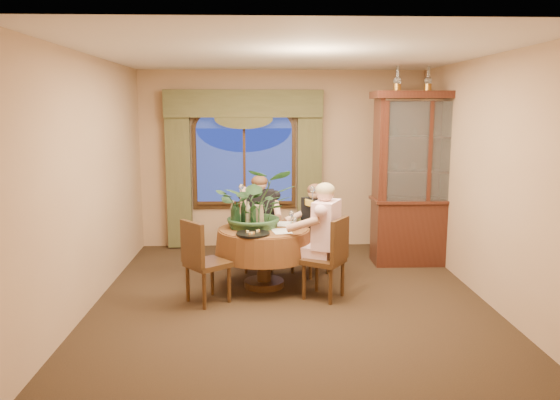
{
  "coord_description": "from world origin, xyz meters",
  "views": [
    {
      "loc": [
        -0.35,
        -6.18,
        2.2
      ],
      "look_at": [
        -0.11,
        0.4,
        1.1
      ],
      "focal_mm": 35.0,
      "sensor_mm": 36.0,
      "label": 1
    }
  ],
  "objects_px": {
    "person_back": "(259,222)",
    "stoneware_vase": "(259,216)",
    "china_cabinet": "(424,179)",
    "chair_right": "(324,258)",
    "wine_bottle_4": "(234,216)",
    "wine_bottle_1": "(253,216)",
    "oil_lamp_left": "(397,78)",
    "olive_bowl": "(265,227)",
    "centerpiece_plant": "(257,176)",
    "oil_lamp_center": "(428,79)",
    "chair_back_right": "(310,239)",
    "person_scarf": "(316,231)",
    "wine_bottle_0": "(237,215)",
    "wine_bottle_5": "(244,213)",
    "oil_lamp_right": "(459,79)",
    "chair_front_left": "(208,262)",
    "chair_back": "(257,235)",
    "person_pink": "(326,239)",
    "wine_bottle_3": "(233,213)",
    "dining_table": "(264,257)"
  },
  "relations": [
    {
      "from": "chair_right",
      "to": "olive_bowl",
      "type": "relative_size",
      "value": 6.6
    },
    {
      "from": "oil_lamp_right",
      "to": "china_cabinet",
      "type": "bearing_deg",
      "value": 180.0
    },
    {
      "from": "chair_front_left",
      "to": "wine_bottle_4",
      "type": "height_order",
      "value": "wine_bottle_4"
    },
    {
      "from": "centerpiece_plant",
      "to": "wine_bottle_0",
      "type": "height_order",
      "value": "centerpiece_plant"
    },
    {
      "from": "oil_lamp_center",
      "to": "olive_bowl",
      "type": "xyz_separation_m",
      "value": [
        -2.26,
        -1.05,
        -1.84
      ]
    },
    {
      "from": "wine_bottle_1",
      "to": "person_pink",
      "type": "bearing_deg",
      "value": -18.31
    },
    {
      "from": "chair_back_right",
      "to": "person_scarf",
      "type": "height_order",
      "value": "person_scarf"
    },
    {
      "from": "oil_lamp_right",
      "to": "chair_front_left",
      "type": "height_order",
      "value": "oil_lamp_right"
    },
    {
      "from": "oil_lamp_center",
      "to": "wine_bottle_0",
      "type": "height_order",
      "value": "oil_lamp_center"
    },
    {
      "from": "oil_lamp_right",
      "to": "stoneware_vase",
      "type": "xyz_separation_m",
      "value": [
        -2.76,
        -0.92,
        -1.72
      ]
    },
    {
      "from": "olive_bowl",
      "to": "stoneware_vase",
      "type": "bearing_deg",
      "value": 120.09
    },
    {
      "from": "person_back",
      "to": "wine_bottle_1",
      "type": "distance_m",
      "value": 0.91
    },
    {
      "from": "oil_lamp_center",
      "to": "chair_right",
      "type": "distance_m",
      "value": 3.01
    },
    {
      "from": "china_cabinet",
      "to": "chair_back_right",
      "type": "relative_size",
      "value": 2.54
    },
    {
      "from": "chair_back",
      "to": "wine_bottle_4",
      "type": "relative_size",
      "value": 2.91
    },
    {
      "from": "oil_lamp_center",
      "to": "wine_bottle_4",
      "type": "relative_size",
      "value": 1.03
    },
    {
      "from": "chair_back_right",
      "to": "wine_bottle_5",
      "type": "distance_m",
      "value": 1.05
    },
    {
      "from": "person_back",
      "to": "stoneware_vase",
      "type": "distance_m",
      "value": 0.79
    },
    {
      "from": "oil_lamp_right",
      "to": "chair_back",
      "type": "height_order",
      "value": "oil_lamp_right"
    },
    {
      "from": "china_cabinet",
      "to": "oil_lamp_right",
      "type": "xyz_separation_m",
      "value": [
        0.43,
        0.0,
        1.39
      ]
    },
    {
      "from": "chair_back_right",
      "to": "centerpiece_plant",
      "type": "height_order",
      "value": "centerpiece_plant"
    },
    {
      "from": "chair_right",
      "to": "chair_front_left",
      "type": "xyz_separation_m",
      "value": [
        -1.34,
        -0.09,
        0.0
      ]
    },
    {
      "from": "wine_bottle_0",
      "to": "wine_bottle_3",
      "type": "xyz_separation_m",
      "value": [
        -0.05,
        0.11,
        0.0
      ]
    },
    {
      "from": "stoneware_vase",
      "to": "oil_lamp_right",
      "type": "bearing_deg",
      "value": 18.43
    },
    {
      "from": "china_cabinet",
      "to": "chair_right",
      "type": "relative_size",
      "value": 2.54
    },
    {
      "from": "person_scarf",
      "to": "wine_bottle_0",
      "type": "xyz_separation_m",
      "value": [
        -1.02,
        -0.36,
        0.29
      ]
    },
    {
      "from": "china_cabinet",
      "to": "person_pink",
      "type": "relative_size",
      "value": 1.8
    },
    {
      "from": "person_pink",
      "to": "chair_back",
      "type": "bearing_deg",
      "value": 61.25
    },
    {
      "from": "person_back",
      "to": "wine_bottle_1",
      "type": "xyz_separation_m",
      "value": [
        -0.07,
        -0.87,
        0.26
      ]
    },
    {
      "from": "person_pink",
      "to": "olive_bowl",
      "type": "height_order",
      "value": "person_pink"
    },
    {
      "from": "chair_back_right",
      "to": "dining_table",
      "type": "bearing_deg",
      "value": 90.0
    },
    {
      "from": "centerpiece_plant",
      "to": "dining_table",
      "type": "bearing_deg",
      "value": -49.29
    },
    {
      "from": "person_back",
      "to": "wine_bottle_0",
      "type": "xyz_separation_m",
      "value": [
        -0.27,
        -0.81,
        0.26
      ]
    },
    {
      "from": "oil_lamp_center",
      "to": "wine_bottle_5",
      "type": "bearing_deg",
      "value": -161.67
    },
    {
      "from": "chair_back",
      "to": "wine_bottle_0",
      "type": "height_order",
      "value": "wine_bottle_0"
    },
    {
      "from": "oil_lamp_center",
      "to": "person_scarf",
      "type": "relative_size",
      "value": 0.27
    },
    {
      "from": "oil_lamp_center",
      "to": "chair_back_right",
      "type": "height_order",
      "value": "oil_lamp_center"
    },
    {
      "from": "stoneware_vase",
      "to": "wine_bottle_4",
      "type": "bearing_deg",
      "value": -155.44
    },
    {
      "from": "person_back",
      "to": "wine_bottle_1",
      "type": "bearing_deg",
      "value": 81.34
    },
    {
      "from": "oil_lamp_center",
      "to": "oil_lamp_right",
      "type": "height_order",
      "value": "same"
    },
    {
      "from": "oil_lamp_center",
      "to": "centerpiece_plant",
      "type": "xyz_separation_m",
      "value": [
        -2.36,
        -0.9,
        -1.23
      ]
    },
    {
      "from": "oil_lamp_left",
      "to": "chair_back",
      "type": "relative_size",
      "value": 0.35
    },
    {
      "from": "oil_lamp_left",
      "to": "olive_bowl",
      "type": "height_order",
      "value": "oil_lamp_left"
    },
    {
      "from": "china_cabinet",
      "to": "centerpiece_plant",
      "type": "xyz_separation_m",
      "value": [
        -2.36,
        -0.9,
        0.16
      ]
    },
    {
      "from": "oil_lamp_left",
      "to": "person_back",
      "type": "distance_m",
      "value": 2.73
    },
    {
      "from": "china_cabinet",
      "to": "chair_front_left",
      "type": "distance_m",
      "value": 3.38
    },
    {
      "from": "stoneware_vase",
      "to": "centerpiece_plant",
      "type": "relative_size",
      "value": 0.25
    },
    {
      "from": "china_cabinet",
      "to": "wine_bottle_1",
      "type": "bearing_deg",
      "value": -156.54
    },
    {
      "from": "chair_back_right",
      "to": "person_scarf",
      "type": "distance_m",
      "value": 0.22
    },
    {
      "from": "chair_back_right",
      "to": "wine_bottle_1",
      "type": "distance_m",
      "value": 1.04
    }
  ]
}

